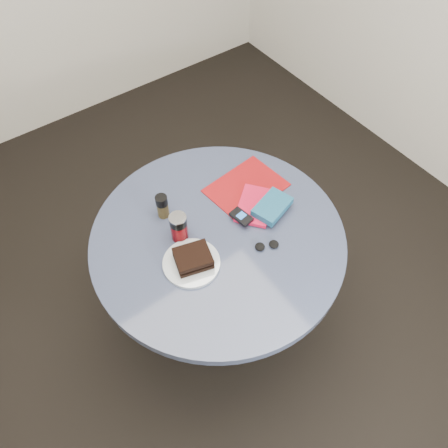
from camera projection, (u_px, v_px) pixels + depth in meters
ground at (219, 317)px, 2.31m from camera, size 4.00×4.00×0.00m
table at (218, 258)px, 1.84m from camera, size 1.00×1.00×0.75m
plate at (191, 263)px, 1.62m from camera, size 0.26×0.26×0.01m
sandwich at (193, 258)px, 1.60m from camera, size 0.15×0.14×0.05m
soda_can at (179, 227)px, 1.65m from camera, size 0.08×0.08×0.12m
pepper_grinder at (162, 206)px, 1.72m from camera, size 0.06×0.06×0.11m
magazine at (246, 188)px, 1.85m from camera, size 0.33×0.26×0.01m
red_book at (255, 205)px, 1.78m from camera, size 0.24×0.23×0.02m
novel at (272, 207)px, 1.74m from camera, size 0.18×0.14×0.03m
mp3_player at (241, 217)px, 1.72m from camera, size 0.06×0.10×0.02m
headphones at (267, 245)px, 1.66m from camera, size 0.10×0.07×0.02m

